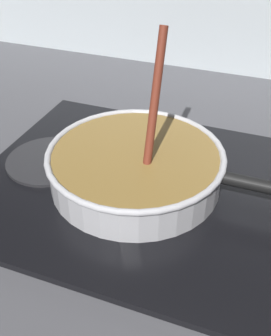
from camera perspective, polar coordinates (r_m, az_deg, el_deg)
name	(u,v)px	position (r m, az deg, el deg)	size (l,w,h in m)	color
ground	(71,277)	(0.62, -9.11, -14.95)	(2.40, 1.60, 0.04)	#4C4C51
hob_plate	(135,184)	(0.73, 0.00, -2.32)	(0.56, 0.48, 0.01)	black
burner_ring	(135,180)	(0.72, 0.00, -1.70)	(0.16, 0.16, 0.01)	#592D0C
spare_burner	(49,160)	(0.79, -12.16, 1.08)	(0.16, 0.16, 0.01)	#262628
cooking_pan	(136,166)	(0.70, 0.12, 0.32)	(0.44, 0.31, 0.26)	silver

